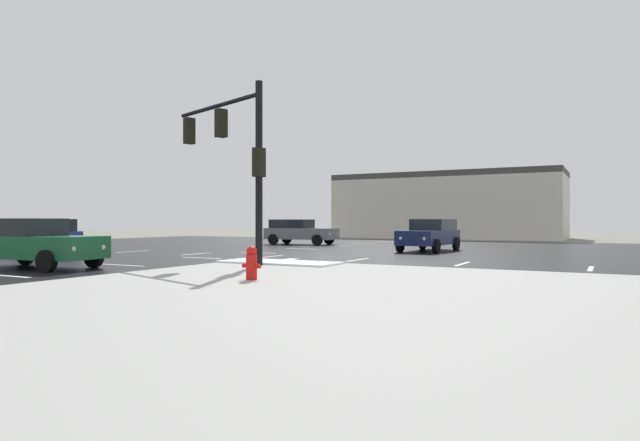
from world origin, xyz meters
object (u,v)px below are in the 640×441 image
(sedan_grey, at_px, (299,231))
(sedan_navy, at_px, (430,234))
(sedan_blue, at_px, (38,235))
(sedan_green, at_px, (31,242))
(fire_hydrant, at_px, (252,263))
(traffic_signal_mast, at_px, (235,146))

(sedan_grey, xyz_separation_m, sedan_navy, (9.53, -3.27, 0.00))
(sedan_grey, bearing_deg, sedan_blue, -114.59)
(sedan_grey, bearing_deg, sedan_green, -89.74)
(sedan_green, height_order, sedan_blue, same)
(fire_hydrant, distance_m, sedan_blue, 16.35)
(traffic_signal_mast, relative_size, sedan_grey, 1.24)
(sedan_navy, bearing_deg, sedan_blue, -51.38)
(sedan_navy, height_order, sedan_blue, same)
(sedan_grey, bearing_deg, sedan_navy, -22.32)
(fire_hydrant, bearing_deg, sedan_grey, 117.56)
(sedan_blue, bearing_deg, traffic_signal_mast, 179.26)
(fire_hydrant, height_order, sedan_grey, sedan_grey)
(traffic_signal_mast, distance_m, sedan_blue, 12.50)
(fire_hydrant, relative_size, sedan_navy, 0.17)
(sedan_grey, height_order, sedan_blue, same)
(fire_hydrant, xyz_separation_m, sedan_blue, (-15.50, 5.18, 0.32))
(traffic_signal_mast, distance_m, sedan_grey, 16.99)
(sedan_green, height_order, sedan_navy, same)
(sedan_grey, distance_m, sedan_navy, 10.08)
(traffic_signal_mast, height_order, sedan_navy, traffic_signal_mast)
(sedan_grey, distance_m, sedan_green, 18.89)
(sedan_grey, relative_size, sedan_green, 0.99)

